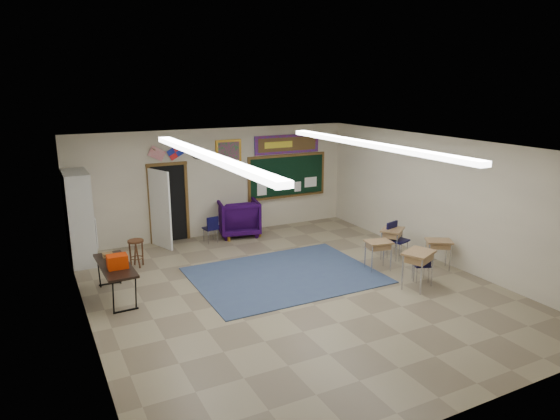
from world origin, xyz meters
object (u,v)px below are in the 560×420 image
wooden_stool (136,253)px  wingback_armchair (238,217)px  student_desk_front_right (392,242)px  student_desk_front_left (378,254)px  folding_table (116,279)px

wooden_stool → wingback_armchair: bearing=22.1°
student_desk_front_right → student_desk_front_left: bearing=175.7°
wingback_armchair → student_desk_front_left: size_ratio=1.63×
wingback_armchair → wooden_stool: size_ratio=1.74×
student_desk_front_left → folding_table: (-5.63, 1.17, -0.00)m
student_desk_front_right → wooden_stool: size_ratio=1.19×
folding_table → student_desk_front_right: bearing=-7.7°
folding_table → wooden_stool: size_ratio=2.64×
wingback_armchair → wooden_stool: 3.35m
student_desk_front_right → wingback_armchair: bearing=90.5°
student_desk_front_left → wooden_stool: size_ratio=1.06×
student_desk_front_left → folding_table: folding_table is taller
folding_table → wooden_stool: bearing=63.7°
student_desk_front_right → folding_table: size_ratio=0.45×
wingback_armchair → wooden_stool: (-3.10, -1.26, -0.18)m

